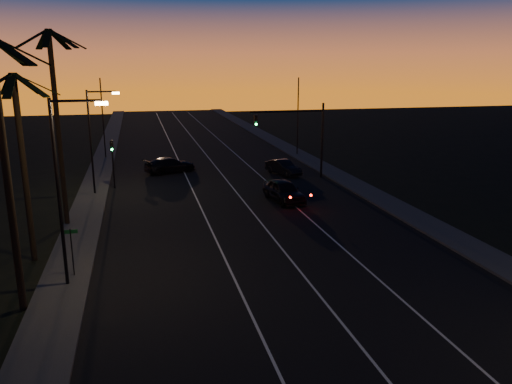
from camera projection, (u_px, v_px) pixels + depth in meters
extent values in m
cube|color=black|center=(246.00, 213.00, 36.00)|extent=(20.00, 170.00, 0.01)
cube|color=#323230|center=(83.00, 223.00, 33.47)|extent=(2.40, 170.00, 0.16)
cube|color=#323230|center=(388.00, 203.00, 38.50)|extent=(2.40, 170.00, 0.16)
cube|color=silver|center=(205.00, 216.00, 35.32)|extent=(0.12, 160.00, 0.01)
cube|color=silver|center=(253.00, 213.00, 36.11)|extent=(0.12, 160.00, 0.01)
cube|color=silver|center=(299.00, 209.00, 36.89)|extent=(0.12, 160.00, 0.01)
cylinder|color=black|center=(8.00, 182.00, 20.44)|extent=(0.32, 0.32, 11.50)
cube|color=black|center=(21.00, 51.00, 19.63)|extent=(2.18, 0.92, 1.18)
cube|color=black|center=(9.00, 51.00, 20.16)|extent=(1.25, 2.12, 1.18)
cube|color=black|center=(11.00, 50.00, 18.74)|extent=(1.95, 1.61, 1.18)
cylinder|color=black|center=(24.00, 171.00, 26.14)|extent=(0.32, 0.32, 10.00)
cube|color=black|center=(37.00, 84.00, 25.52)|extent=(2.18, 0.92, 1.18)
cube|color=black|center=(27.00, 84.00, 26.05)|extent=(1.25, 2.12, 1.18)
cube|color=black|center=(8.00, 84.00, 25.82)|extent=(1.34, 2.09, 1.18)
cube|color=black|center=(10.00, 85.00, 24.05)|extent=(0.45, 2.16, 1.18)
cube|color=black|center=(30.00, 85.00, 24.63)|extent=(1.95, 1.61, 1.18)
cylinder|color=black|center=(58.00, 132.00, 31.71)|extent=(0.32, 0.32, 12.50)
cube|color=black|center=(68.00, 39.00, 30.78)|extent=(2.18, 0.92, 1.18)
cube|color=black|center=(59.00, 40.00, 31.31)|extent=(1.25, 2.12, 1.18)
cube|color=black|center=(43.00, 39.00, 31.08)|extent=(1.34, 2.09, 1.18)
cube|color=black|center=(32.00, 39.00, 30.27)|extent=(2.18, 0.82, 1.18)
cube|color=black|center=(33.00, 38.00, 29.48)|extent=(1.90, 1.69, 1.18)
cube|color=black|center=(47.00, 38.00, 29.31)|extent=(0.45, 2.16, 1.18)
cube|color=black|center=(63.00, 38.00, 29.89)|extent=(1.95, 1.61, 1.18)
cylinder|color=black|center=(59.00, 197.00, 22.99)|extent=(0.16, 0.16, 9.00)
cylinder|color=black|center=(76.00, 101.00, 22.16)|extent=(2.20, 0.12, 0.12)
cube|color=#FFB766|center=(102.00, 103.00, 22.44)|extent=(0.55, 0.26, 0.16)
cylinder|color=black|center=(91.00, 144.00, 40.02)|extent=(0.16, 0.16, 8.50)
cylinder|color=black|center=(101.00, 92.00, 39.25)|extent=(2.20, 0.12, 0.12)
cube|color=#FFB766|center=(116.00, 93.00, 39.53)|extent=(0.55, 0.26, 0.16)
cylinder|color=black|center=(72.00, 254.00, 24.77)|extent=(0.06, 0.06, 2.60)
cube|color=#0D4F1F|center=(70.00, 232.00, 24.49)|extent=(0.70, 0.03, 0.20)
cylinder|color=black|center=(322.00, 141.00, 46.69)|extent=(0.20, 0.20, 7.00)
cylinder|color=black|center=(287.00, 111.00, 45.21)|extent=(7.00, 0.16, 0.16)
cube|color=black|center=(256.00, 120.00, 44.75)|extent=(0.32, 0.28, 1.00)
sphere|color=black|center=(256.00, 117.00, 44.51)|extent=(0.20, 0.20, 0.20)
sphere|color=black|center=(256.00, 121.00, 44.59)|extent=(0.20, 0.20, 0.20)
sphere|color=#14FF59|center=(256.00, 124.00, 44.66)|extent=(0.20, 0.20, 0.20)
cylinder|color=black|center=(113.00, 164.00, 42.77)|extent=(0.14, 0.14, 4.20)
cube|color=black|center=(112.00, 146.00, 42.37)|extent=(0.28, 0.25, 0.90)
sphere|color=black|center=(111.00, 143.00, 42.16)|extent=(0.18, 0.18, 0.18)
sphere|color=black|center=(112.00, 146.00, 42.23)|extent=(0.18, 0.18, 0.18)
sphere|color=#14FF59|center=(112.00, 150.00, 42.30)|extent=(0.18, 0.18, 0.18)
cylinder|color=black|center=(103.00, 119.00, 55.98)|extent=(0.14, 0.14, 9.00)
cylinder|color=black|center=(298.00, 117.00, 58.09)|extent=(0.14, 0.14, 9.00)
imported|color=black|center=(284.00, 191.00, 38.99)|extent=(2.66, 5.13, 1.67)
sphere|color=#FF0F05|center=(290.00, 197.00, 36.00)|extent=(0.18, 0.18, 0.18)
sphere|color=#FF0F05|center=(311.00, 195.00, 36.60)|extent=(0.18, 0.18, 0.18)
imported|color=black|center=(283.00, 167.00, 48.49)|extent=(2.85, 4.54, 1.41)
imported|color=black|center=(170.00, 165.00, 49.43)|extent=(5.58, 3.89, 1.50)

